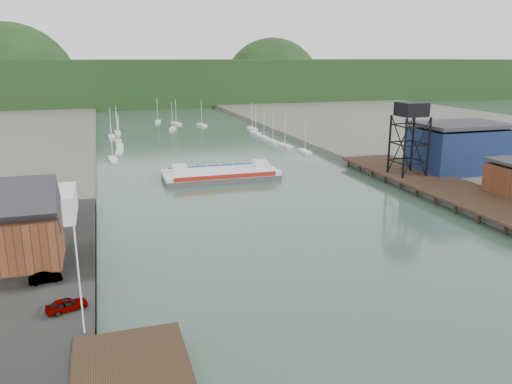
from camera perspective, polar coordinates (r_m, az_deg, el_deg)
ground at (r=54.62m, az=19.72°, el=-16.21°), size 600.00×600.00×0.00m
west_quay at (r=63.31m, az=-25.21°, el=-11.46°), size 16.00×80.00×1.60m
east_pier at (r=108.47m, az=21.46°, el=0.37°), size 14.00×70.00×2.45m
harbor_building at (r=70.90m, az=-26.28°, el=-4.15°), size 12.20×8.20×8.90m
white_shed at (r=90.76m, az=-25.57°, el=-1.55°), size 18.00×12.00×4.50m
flagpole at (r=50.68m, az=-19.59°, el=-9.05°), size 0.16×0.16×12.00m
lift_tower at (r=115.19m, az=17.32°, el=8.52°), size 6.50×6.50×16.00m
blue_shed at (r=126.89m, az=22.13°, el=4.72°), size 20.50×14.50×11.30m
marina_sailboats at (r=179.53m, az=-7.51°, el=6.30°), size 57.71×92.65×0.90m
distant_hills at (r=339.22m, az=-13.15°, el=11.87°), size 500.00×120.00×80.00m
chain_ferry at (r=117.28m, az=-4.05°, el=2.06°), size 26.74×11.10×3.84m
car_west_a at (r=57.69m, az=-20.82°, el=-11.93°), size 4.54×2.96×1.44m
car_west_b at (r=65.33m, az=-22.94°, el=-9.01°), size 3.87×1.96×1.22m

